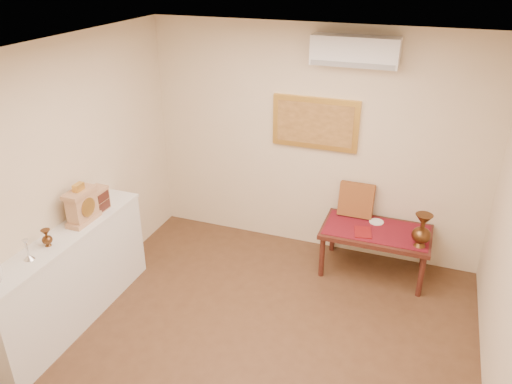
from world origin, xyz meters
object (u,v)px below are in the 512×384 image
at_px(brass_urn_tall, 423,227).
at_px(wooden_chest, 98,199).
at_px(display_ledge, 71,279).
at_px(mantel_clock, 82,206).
at_px(low_table, 376,235).

relative_size(brass_urn_tall, wooden_chest, 1.86).
xyz_separation_m(display_ledge, wooden_chest, (0.01, 0.55, 0.61)).
xyz_separation_m(mantel_clock, wooden_chest, (-0.02, 0.26, -0.05)).
bearing_deg(brass_urn_tall, wooden_chest, -160.03).
xyz_separation_m(brass_urn_tall, mantel_clock, (-3.13, -1.40, 0.37)).
relative_size(display_ledge, mantel_clock, 4.93).
bearing_deg(wooden_chest, mantel_clock, -86.66).
bearing_deg(display_ledge, wooden_chest, 89.26).
xyz_separation_m(display_ledge, mantel_clock, (0.02, 0.29, 0.66)).
bearing_deg(display_ledge, mantel_clock, 85.62).
xyz_separation_m(brass_urn_tall, display_ledge, (-3.15, -1.69, -0.29)).
bearing_deg(mantel_clock, display_ledge, -94.38).
distance_m(brass_urn_tall, low_table, 0.59).
bearing_deg(low_table, display_ledge, -144.90).
relative_size(mantel_clock, wooden_chest, 1.68).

